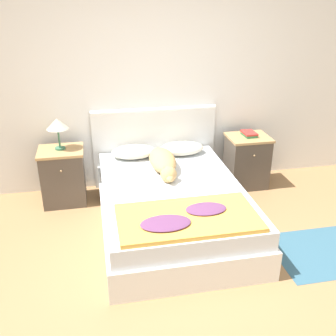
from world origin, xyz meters
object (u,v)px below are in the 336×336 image
(pillow_left, at_px, (134,152))
(dog, at_px, (163,162))
(nightstand_right, at_px, (247,161))
(table_lamp, at_px, (57,125))
(pillow_right, at_px, (182,148))
(book_stack, at_px, (249,134))
(bed, at_px, (172,207))
(nightstand_left, at_px, (63,176))

(pillow_left, bearing_deg, dog, -56.40)
(nightstand_right, bearing_deg, table_lamp, 179.53)
(pillow_right, relative_size, dog, 0.62)
(pillow_left, xyz_separation_m, dog, (0.27, -0.40, 0.02))
(pillow_left, xyz_separation_m, table_lamp, (-0.80, -0.03, 0.38))
(nightstand_right, xyz_separation_m, table_lamp, (-2.17, 0.02, 0.59))
(nightstand_right, height_order, table_lamp, table_lamp)
(dog, xyz_separation_m, book_stack, (1.10, 0.38, 0.11))
(bed, xyz_separation_m, dog, (-0.01, 0.39, 0.33))
(bed, distance_m, dog, 0.51)
(pillow_right, height_order, book_stack, book_stack)
(nightstand_left, xyz_separation_m, pillow_left, (0.80, 0.04, 0.21))
(nightstand_left, xyz_separation_m, nightstand_right, (2.17, 0.00, 0.00))
(bed, height_order, book_stack, book_stack)
(bed, distance_m, nightstand_right, 1.32)
(nightstand_right, distance_m, pillow_left, 1.38)
(bed, distance_m, book_stack, 1.40)
(bed, xyz_separation_m, book_stack, (1.09, 0.76, 0.43))
(pillow_right, relative_size, book_stack, 2.40)
(bed, distance_m, pillow_right, 0.89)
(bed, xyz_separation_m, pillow_right, (0.28, 0.79, 0.30))
(pillow_left, distance_m, pillow_right, 0.56)
(dog, bearing_deg, table_lamp, 160.61)
(bed, height_order, nightstand_left, nightstand_left)
(dog, bearing_deg, nightstand_left, 161.47)
(dog, bearing_deg, pillow_left, 123.60)
(dog, height_order, table_lamp, table_lamp)
(nightstand_right, bearing_deg, book_stack, 67.15)
(pillow_right, xyz_separation_m, dog, (-0.30, -0.40, 0.02))
(nightstand_right, height_order, book_stack, book_stack)
(bed, height_order, nightstand_right, nightstand_right)
(nightstand_left, height_order, nightstand_right, same)
(nightstand_left, relative_size, nightstand_right, 1.00)
(table_lamp, bearing_deg, nightstand_left, -90.00)
(bed, height_order, pillow_left, pillow_left)
(book_stack, bearing_deg, table_lamp, -179.97)
(nightstand_right, distance_m, dog, 1.18)
(dog, xyz_separation_m, table_lamp, (-1.07, 0.38, 0.36))
(nightstand_right, distance_m, book_stack, 0.34)
(pillow_right, bearing_deg, nightstand_left, -178.12)
(nightstand_left, bearing_deg, pillow_left, 3.20)
(pillow_right, bearing_deg, dog, -126.23)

